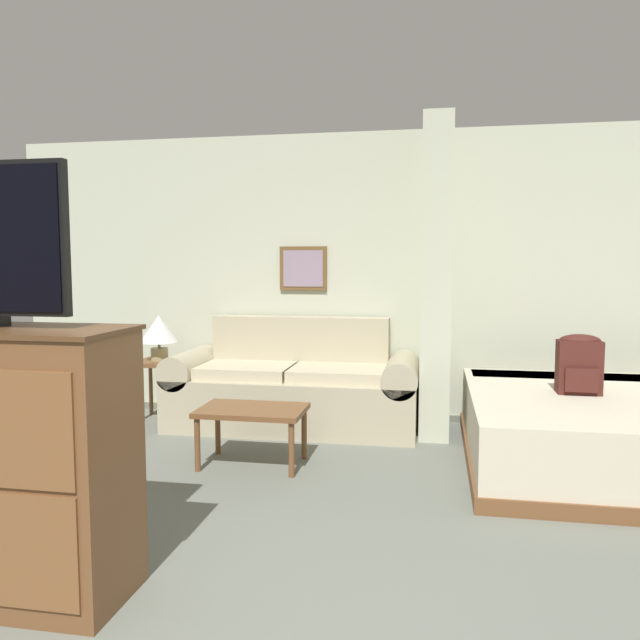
{
  "coord_description": "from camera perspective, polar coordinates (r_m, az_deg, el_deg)",
  "views": [
    {
      "loc": [
        0.52,
        -1.72,
        1.43
      ],
      "look_at": [
        -0.23,
        2.36,
        1.05
      ],
      "focal_mm": 35.0,
      "sensor_mm": 36.0,
      "label": 1
    }
  ],
  "objects": [
    {
      "name": "wall_back",
      "position": [
        5.74,
        5.24,
        3.86
      ],
      "size": [
        6.96,
        0.16,
        2.6
      ],
      "color": "beige",
      "rests_on": "ground_plane"
    },
    {
      "name": "wall_partition_pillar",
      "position": [
        5.29,
        10.58,
        3.74
      ],
      "size": [
        0.24,
        0.72,
        2.6
      ],
      "color": "beige",
      "rests_on": "ground_plane"
    },
    {
      "name": "couch",
      "position": [
        5.47,
        -2.4,
        -6.23
      ],
      "size": [
        2.16,
        0.84,
        0.94
      ],
      "color": "#B7AD8E",
      "rests_on": "ground_plane"
    },
    {
      "name": "coffee_table",
      "position": [
        4.48,
        -6.22,
        -8.61
      ],
      "size": [
        0.74,
        0.49,
        0.41
      ],
      "color": "brown",
      "rests_on": "ground_plane"
    },
    {
      "name": "side_table",
      "position": [
        5.86,
        -14.44,
        -4.57
      ],
      "size": [
        0.42,
        0.42,
        0.55
      ],
      "color": "brown",
      "rests_on": "ground_plane"
    },
    {
      "name": "table_lamp",
      "position": [
        5.81,
        -14.52,
        -0.96
      ],
      "size": [
        0.35,
        0.35,
        0.41
      ],
      "color": "tan",
      "rests_on": "side_table"
    },
    {
      "name": "bed",
      "position": [
        4.88,
        24.47,
        -9.15
      ],
      "size": [
        1.88,
        2.06,
        0.51
      ],
      "color": "brown",
      "rests_on": "ground_plane"
    },
    {
      "name": "backpack",
      "position": [
        4.78,
        22.62,
        -3.67
      ],
      "size": [
        0.3,
        0.19,
        0.42
      ],
      "color": "#471E19",
      "rests_on": "bed"
    }
  ]
}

